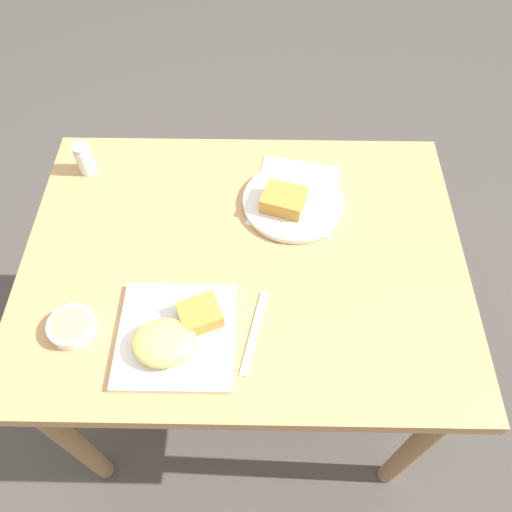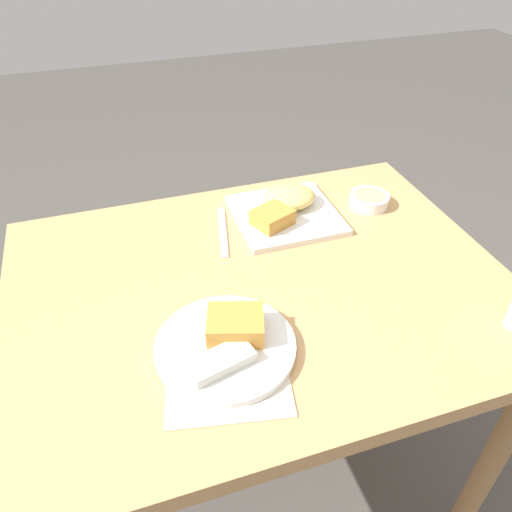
% 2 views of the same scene
% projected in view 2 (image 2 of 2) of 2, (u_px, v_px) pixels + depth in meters
% --- Properties ---
extents(ground_plane, '(8.00, 8.00, 0.00)m').
position_uv_depth(ground_plane, '(259.00, 473.00, 1.45)').
color(ground_plane, '#4C4742').
extents(dining_table, '(0.99, 0.75, 0.74)m').
position_uv_depth(dining_table, '(261.00, 316.00, 1.06)').
color(dining_table, tan).
rests_on(dining_table, ground_plane).
extents(menu_card, '(0.24, 0.27, 0.00)m').
position_uv_depth(menu_card, '(226.00, 364.00, 0.83)').
color(menu_card, beige).
rests_on(menu_card, dining_table).
extents(plate_square_near, '(0.23, 0.23, 0.06)m').
position_uv_depth(plate_square_near, '(285.00, 208.00, 1.17)').
color(plate_square_near, white).
rests_on(plate_square_near, dining_table).
extents(plate_oval_far, '(0.24, 0.24, 0.05)m').
position_uv_depth(plate_oval_far, '(227.00, 342.00, 0.85)').
color(plate_oval_far, white).
rests_on(plate_oval_far, menu_card).
extents(sauce_ramekin, '(0.09, 0.09, 0.03)m').
position_uv_depth(sauce_ramekin, '(369.00, 200.00, 1.21)').
color(sauce_ramekin, white).
rests_on(sauce_ramekin, dining_table).
extents(butter_knife, '(0.06, 0.19, 0.00)m').
position_uv_depth(butter_knife, '(223.00, 231.00, 1.13)').
color(butter_knife, silver).
rests_on(butter_knife, dining_table).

